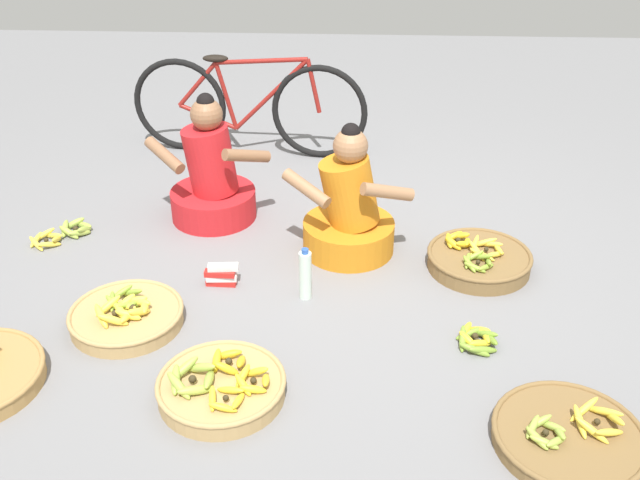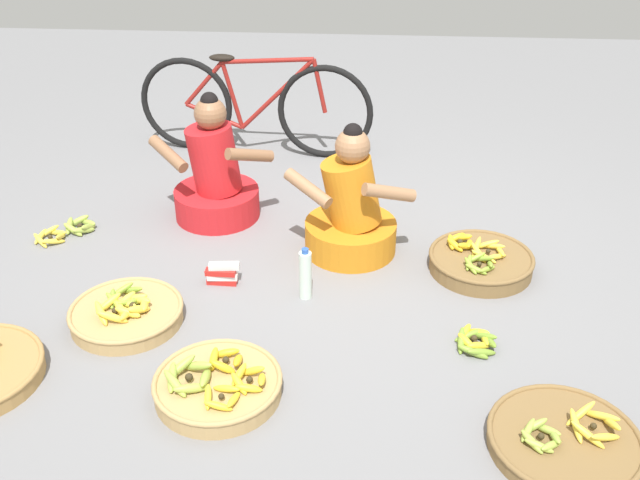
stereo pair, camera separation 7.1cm
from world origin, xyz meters
The scene contains 12 objects.
ground_plane centered at (0.00, 0.00, 0.00)m, with size 10.00×10.00×0.00m, color slate.
vendor_woman_front centered at (0.14, 0.30, 0.24)m, with size 0.73×0.52×0.77m.
vendor_woman_behind centered at (-0.70, 0.65, 0.26)m, with size 0.75×0.52×0.80m.
bicycle_leaning centered at (-0.60, 1.65, 0.36)m, with size 1.70×0.20×0.73m.
banana_basket_mid_right centered at (-0.94, -0.47, 0.05)m, with size 0.56×0.56×0.16m.
banana_basket_back_left centered at (0.86, 0.13, 0.06)m, with size 0.57×0.57×0.17m.
banana_basket_near_bicycle centered at (1.04, -1.17, 0.04)m, with size 0.61×0.61×0.14m.
banana_basket_front_left centered at (-0.39, -0.96, 0.06)m, with size 0.56×0.56×0.17m.
loose_bananas_front_right centered at (-1.54, 0.36, 0.03)m, with size 0.34×0.34×0.09m.
loose_bananas_front_center centered at (0.76, -0.54, 0.03)m, with size 0.21×0.23×0.09m.
water_bottle centered at (-0.08, -0.19, 0.14)m, with size 0.07×0.07×0.29m.
packet_carton_stack centered at (-0.53, -0.10, 0.06)m, with size 0.18×0.07×0.12m.
Camera 2 is at (0.22, -3.36, 2.20)m, focal length 41.60 mm.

